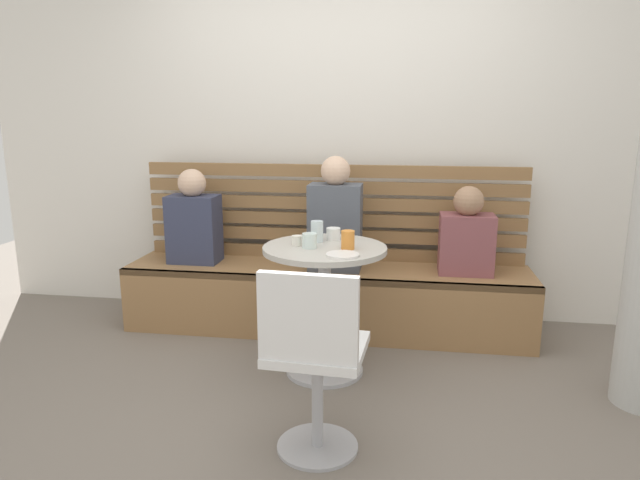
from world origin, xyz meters
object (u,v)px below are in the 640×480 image
person_adult (335,220)px  cup_glass_tall (317,231)px  booth_bench (326,298)px  plate_small (343,255)px  cafe_table (325,285)px  person_child_left (194,221)px  cup_glass_short (310,241)px  person_child_middle (467,236)px  cup_ceramic_white (333,234)px  cup_tumbler_orange (348,240)px  cup_espresso_small (297,241)px  white_chair (314,356)px

person_adult → cup_glass_tall: person_adult is taller
booth_bench → plate_small: 1.01m
cup_glass_tall → cafe_table: bearing=-59.9°
booth_bench → person_child_left: bearing=179.3°
cafe_table → cup_glass_short: (-0.08, -0.05, 0.26)m
booth_bench → person_child_middle: 1.02m
cup_ceramic_white → cup_tumbler_orange: bearing=-63.2°
person_child_left → cup_ceramic_white: bearing=-25.5°
cafe_table → booth_bench: bearing=97.6°
plate_small → person_child_middle: bearing=50.4°
cup_glass_short → cafe_table: bearing=31.2°
person_child_left → cup_glass_tall: size_ratio=5.37×
person_child_left → cup_espresso_small: 1.08m
cafe_table → white_chair: size_ratio=0.87×
person_child_middle → cup_tumbler_orange: bearing=-134.9°
person_adult → person_child_middle: (0.84, 0.03, -0.09)m
person_adult → cup_espresso_small: 0.63m
person_child_left → cup_glass_tall: bearing=-30.5°
person_adult → white_chair: bearing=-86.1°
cup_ceramic_white → plate_small: 0.38m
cafe_table → cup_glass_short: size_ratio=9.25×
booth_bench → cafe_table: bearing=-82.4°
cup_espresso_small → cup_glass_tall: cup_glass_tall is taller
person_adult → cup_espresso_small: person_adult is taller
booth_bench → white_chair: white_chair is taller
cafe_table → cup_tumbler_orange: cup_tumbler_orange is taller
person_child_left → cafe_table: bearing=-33.2°
cup_ceramic_white → plate_small: bearing=-75.2°
cafe_table → cup_tumbler_orange: 0.30m
white_chair → cup_glass_tall: 0.98m
cafe_table → cup_espresso_small: (-0.16, -0.00, 0.25)m
cup_glass_short → cup_ceramic_white: (0.10, 0.21, -0.01)m
cup_tumbler_orange → cup_ceramic_white: 0.23m
person_child_middle → cup_ceramic_white: size_ratio=7.06×
person_child_left → white_chair: bearing=-53.7°
booth_bench → cup_espresso_small: (-0.07, -0.65, 0.55)m
cup_glass_tall → person_child_middle: bearing=32.0°
person_child_left → cup_glass_tall: (0.95, -0.56, 0.08)m
cup_espresso_small → booth_bench: bearing=83.9°
person_child_middle → booth_bench: bearing=-179.7°
booth_bench → cup_glass_short: (0.01, -0.69, 0.56)m
booth_bench → person_child_middle: size_ratio=4.78×
person_adult → cup_espresso_small: bearing=-102.2°
cup_espresso_small → cup_glass_short: (0.08, -0.05, 0.01)m
cafe_table → person_child_left: size_ratio=1.15×
cafe_table → person_adult: (-0.02, 0.62, 0.26)m
white_chair → person_child_left: 1.84m
cup_espresso_small → cup_glass_tall: bearing=47.0°
cup_glass_tall → person_child_left: bearing=149.5°
white_chair → cup_espresso_small: bearing=105.8°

